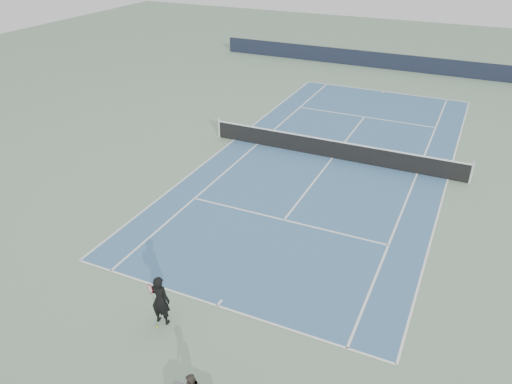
% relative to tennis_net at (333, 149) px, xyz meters
% --- Properties ---
extents(ground, '(80.00, 80.00, 0.00)m').
position_rel_tennis_net_xyz_m(ground, '(0.00, 0.00, -0.50)').
color(ground, gray).
extents(court_surface, '(10.97, 23.77, 0.01)m').
position_rel_tennis_net_xyz_m(court_surface, '(0.00, 0.00, -0.50)').
color(court_surface, '#3B648B').
rests_on(court_surface, ground).
extents(tennis_net, '(12.90, 0.10, 1.07)m').
position_rel_tennis_net_xyz_m(tennis_net, '(0.00, 0.00, 0.00)').
color(tennis_net, silver).
rests_on(tennis_net, ground).
extents(windscreen_far, '(30.00, 0.25, 1.20)m').
position_rel_tennis_net_xyz_m(windscreen_far, '(0.00, 17.88, 0.10)').
color(windscreen_far, black).
rests_on(windscreen_far, ground).
extents(tennis_player, '(0.78, 0.50, 1.66)m').
position_rel_tennis_net_xyz_m(tennis_player, '(-1.15, -13.15, 0.33)').
color(tennis_player, black).
rests_on(tennis_player, ground).
extents(tennis_ball, '(0.07, 0.07, 0.07)m').
position_rel_tennis_net_xyz_m(tennis_ball, '(-1.14, -13.44, -0.47)').
color(tennis_ball, '#CDD92C').
rests_on(tennis_ball, ground).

